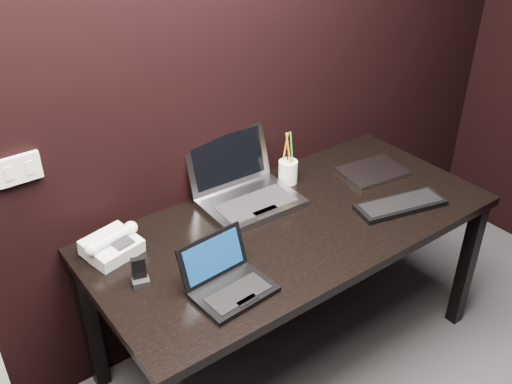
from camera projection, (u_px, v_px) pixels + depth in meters
wall_back at (172, 80)px, 2.18m from camera, size 4.00×0.00×4.00m
wall_switch at (19, 169)px, 1.95m from camera, size 0.15×0.02×0.10m
desk at (293, 237)px, 2.39m from camera, size 1.70×0.80×0.74m
netbook at (228, 282)px, 1.98m from camera, size 0.29×0.26×0.17m
silver_laptop at (245, 190)px, 2.46m from camera, size 0.42×0.38×0.28m
ext_keyboard at (401, 205)px, 2.44m from camera, size 0.42×0.23×0.03m
closed_laptop at (373, 172)px, 2.68m from camera, size 0.32×0.25×0.02m
desk_phone at (112, 245)px, 2.14m from camera, size 0.24×0.21×0.11m
mobile_phone at (140, 274)px, 2.01m from camera, size 0.07×0.06×0.10m
pen_cup at (288, 171)px, 2.59m from camera, size 0.10×0.10×0.25m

